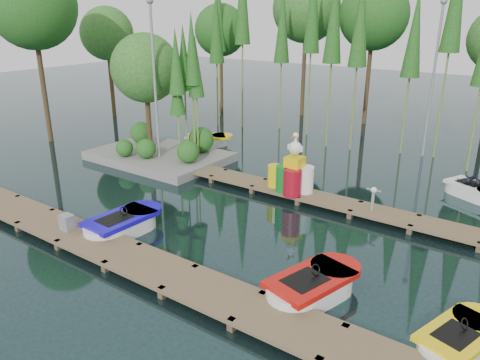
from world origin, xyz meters
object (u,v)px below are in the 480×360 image
Objects in this scene: boat_yellow_far at (207,140)px; utility_cabinet at (67,222)px; island at (156,92)px; boat_red at (312,287)px; yellow_barrel at (275,176)px; boat_blue at (122,225)px; drum_cluster at (294,176)px.

boat_yellow_far is 5.34× the size of utility_cabinet.
island is 13.36m from boat_red.
yellow_barrel is (6.54, -3.83, 0.46)m from boat_yellow_far.
yellow_barrel is (2.16, 5.76, 0.45)m from boat_blue.
yellow_barrel is at bearing 72.09° from boat_blue.
yellow_barrel is (7.03, -0.79, -2.46)m from island.
boat_red reaches higher than boat_blue.
boat_blue is (4.87, -6.55, -2.91)m from island.
boat_yellow_far reaches higher than yellow_barrel.
drum_cluster reaches higher than utility_cabinet.
utility_cabinet is (-7.67, -1.56, 0.27)m from boat_red.
boat_red is (6.59, 0.32, 0.00)m from boat_blue.
boat_blue is 3.35× the size of yellow_barrel.
boat_red is 7.83m from utility_cabinet.
island is 8.30m from drum_cluster.
boat_yellow_far is at bearing 151.84° from drum_cluster.
boat_red is at bearing -28.56° from island.
boat_yellow_far reaches higher than utility_cabinet.
boat_yellow_far is 3.06× the size of yellow_barrel.
boat_yellow_far reaches higher than boat_red.
island reaches higher than drum_cluster.
island is 9.06m from utility_cabinet.
drum_cluster is at bearing 138.62° from boat_red.
boat_red is at bearing 5.41° from boat_blue.
island is 13.77× the size of utility_cabinet.
island reaches higher than yellow_barrel.
boat_blue is at bearing -53.39° from island.
yellow_barrel is at bearing -6.42° from island.
island is at bearing 129.26° from boat_blue.
yellow_barrel is at bearing 144.11° from boat_red.
island is 4.24m from boat_yellow_far.
island reaches higher than boat_blue.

